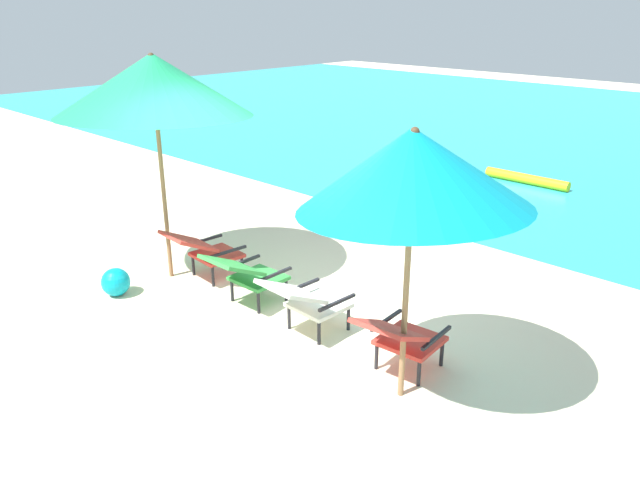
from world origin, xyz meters
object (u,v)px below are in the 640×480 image
Objects in this scene: beach_ball at (116,282)px; beach_umbrella_right at (413,169)px; lounge_chair_near_left at (246,272)px; lounge_chair_far_right at (401,336)px; swim_buoy at (526,179)px; lounge_chair_far_left at (204,249)px; beach_umbrella_left at (154,85)px; lounge_chair_near_right at (306,299)px.

beach_umbrella_right is at bearing 11.30° from beach_ball.
lounge_chair_near_left and lounge_chair_far_right have the same top height.
swim_buoy is 6.72m from lounge_chair_far_left.
lounge_chair_far_left is 0.38× the size of beach_umbrella_right.
lounge_chair_far_right is (2.04, 0.06, 0.00)m from lounge_chair_near_left.
beach_ball is (-1.29, -0.87, -0.24)m from lounge_chair_near_left.
lounge_chair_near_left is at bearing 33.83° from beach_ball.
lounge_chair_far_left is 0.30× the size of beach_umbrella_left.
beach_umbrella_left is (-0.40, -0.23, 1.90)m from lounge_chair_far_left.
lounge_chair_far_right is 2.82× the size of beach_ball.
lounge_chair_near_left is at bearing 175.80° from beach_umbrella_right.
beach_ball reaches higher than swim_buoy.
lounge_chair_far_left is 1.03× the size of lounge_chair_near_left.
beach_umbrella_right is at bearing -4.70° from lounge_chair_far_left.
swim_buoy is 7.72m from beach_ball.
lounge_chair_near_right is at bearing 3.24° from beach_umbrella_left.
beach_umbrella_left is at bearing -176.76° from lounge_chair_near_right.
lounge_chair_near_right reaches higher than swim_buoy.
lounge_chair_far_left is at bearing 179.36° from lounge_chair_far_right.
lounge_chair_far_right is at bearing 130.23° from beach_umbrella_right.
beach_umbrella_right reaches higher than lounge_chair_far_left.
beach_umbrella_right is at bearing -4.20° from lounge_chair_near_left.
swim_buoy is 7.34m from beach_umbrella_left.
beach_umbrella_left reaches higher than lounge_chair_near_left.
lounge_chair_far_left and lounge_chair_near_left have the same top height.
lounge_chair_near_left reaches higher than beach_ball.
lounge_chair_near_left is (0.10, -6.76, 0.31)m from swim_buoy.
lounge_chair_near_right is (1.03, -6.77, 0.31)m from swim_buoy.
beach_umbrella_left is (-1.20, -6.90, 2.20)m from swim_buoy.
lounge_chair_near_left is 1.58m from beach_ball.
beach_umbrella_left reaches higher than lounge_chair_near_right.
beach_ball is at bearing -98.88° from swim_buoy.
lounge_chair_near_right is 2.06m from beach_umbrella_right.
lounge_chair_near_right is 0.38× the size of beach_umbrella_right.
swim_buoy is 7.55m from beach_umbrella_right.
lounge_chair_near_left is 2.30m from beach_umbrella_left.
beach_umbrella_left reaches higher than swim_buoy.
lounge_chair_far_right reaches higher than swim_buoy.
lounge_chair_near_left is 0.99× the size of lounge_chair_near_right.
beach_umbrella_right is at bearing -71.39° from swim_buoy.
lounge_chair_near_left is at bearing 5.81° from beach_umbrella_left.
swim_buoy is 1.76× the size of lounge_chair_far_left.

